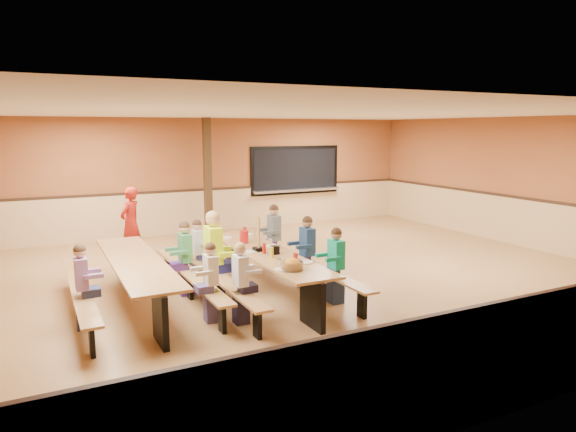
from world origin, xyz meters
name	(u,v)px	position (x,y,z in m)	size (l,w,h in m)	color
ground	(294,278)	(0.00, 0.00, 0.00)	(12.00, 12.00, 0.00)	olive
room_envelope	(294,241)	(0.00, 0.00, 0.69)	(12.04, 10.04, 3.02)	brown
kitchen_pass_through	(295,172)	(2.60, 4.96, 1.49)	(2.78, 0.28, 1.38)	black
structural_post	(208,178)	(-0.20, 4.40, 1.50)	(0.18, 0.18, 3.00)	#322110
cafeteria_table_main	(266,264)	(-0.86, -0.69, 0.53)	(1.91, 3.70, 0.74)	#A27240
cafeteria_table_second	(137,274)	(-2.86, -0.30, 0.53)	(1.91, 3.70, 0.74)	#A27240
seated_child_white_left	(241,284)	(-1.69, -1.65, 0.57)	(0.34, 0.28, 1.15)	silver
seated_adult_yellow	(214,256)	(-1.69, -0.48, 0.71)	(0.47, 0.38, 1.41)	#D3FC1A
seated_child_grey_left	(198,253)	(-1.69, 0.40, 0.57)	(0.34, 0.28, 1.14)	#B7B7B7
seated_child_teal_right	(336,266)	(-0.04, -1.51, 0.59)	(0.36, 0.29, 1.19)	#10A17C
seated_child_navy_right	(307,252)	(-0.04, -0.58, 0.61)	(0.38, 0.31, 1.23)	navy
seated_child_char_right	(274,237)	(-0.04, 0.77, 0.62)	(0.39, 0.32, 1.25)	#555C60
seated_child_purple_sec	(82,287)	(-3.69, -0.87, 0.58)	(0.35, 0.29, 1.17)	#95669F
seated_child_green_sec	(185,259)	(-2.04, -0.07, 0.61)	(0.37, 0.30, 1.21)	#3A7F51
seated_child_tan_sec	(211,283)	(-2.04, -1.40, 0.57)	(0.33, 0.27, 1.13)	beige
standing_woman	(131,223)	(-2.39, 2.92, 0.76)	(0.55, 0.36, 1.51)	#AA1C13
punch_pitcher	(244,237)	(-0.95, 0.06, 0.85)	(0.16, 0.16, 0.22)	#B21817
chip_bowl	(292,265)	(-0.99, -1.86, 0.81)	(0.32, 0.32, 0.15)	orange
napkin_dispenser	(275,250)	(-0.80, -0.89, 0.80)	(0.10, 0.14, 0.13)	black
condiment_mustard	(272,252)	(-0.95, -1.10, 0.82)	(0.06, 0.06, 0.17)	yellow
condiment_ketchup	(264,248)	(-0.95, -0.79, 0.82)	(0.06, 0.06, 0.17)	#B2140F
table_paddle	(258,243)	(-0.96, -0.59, 0.88)	(0.16, 0.16, 0.56)	black
place_settings	(266,248)	(-0.86, -0.69, 0.80)	(0.65, 3.30, 0.11)	beige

